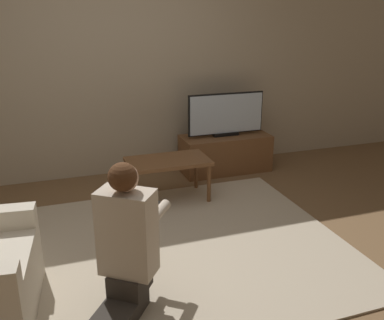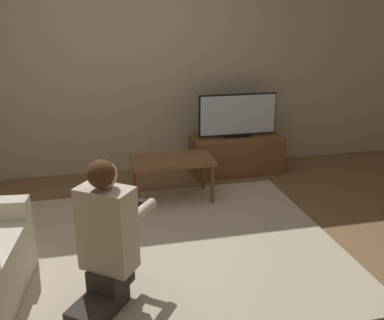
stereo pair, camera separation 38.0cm
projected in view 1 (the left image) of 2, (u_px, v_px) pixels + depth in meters
name	position (u px, v px, depth m)	size (l,w,h in m)	color
ground_plane	(161.00, 251.00, 3.43)	(10.00, 10.00, 0.00)	brown
wall_back	(112.00, 62.00, 4.73)	(10.00, 0.06, 2.60)	tan
rug	(161.00, 250.00, 3.43)	(2.98, 2.31, 0.02)	#BCAD93
tv_stand	(225.00, 153.00, 5.12)	(1.05, 0.45, 0.44)	brown
tv	(226.00, 114.00, 4.97)	(0.92, 0.08, 0.50)	black
coffee_table	(168.00, 165.00, 4.24)	(0.81, 0.46, 0.44)	brown
person_kneeling	(127.00, 240.00, 2.62)	(0.65, 0.75, 0.99)	#332D28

